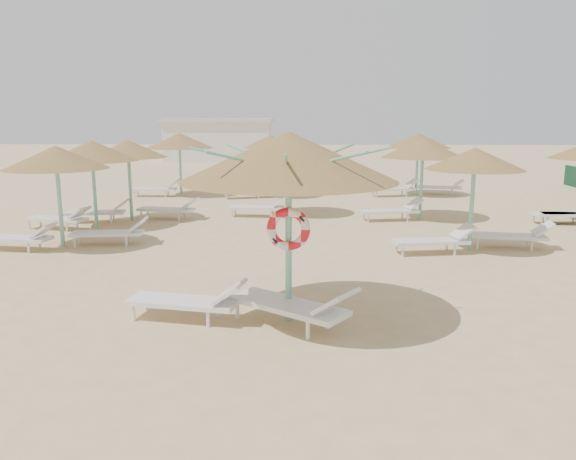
{
  "coord_description": "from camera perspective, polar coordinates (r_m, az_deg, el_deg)",
  "views": [
    {
      "loc": [
        0.69,
        -9.1,
        3.44
      ],
      "look_at": [
        0.38,
        1.4,
        1.3
      ],
      "focal_mm": 35.0,
      "sensor_mm": 36.0,
      "label": 1
    }
  ],
  "objects": [
    {
      "name": "palapa_field",
      "position": [
        19.26,
        4.96,
        8.08
      ],
      "size": [
        20.61,
        13.28,
        2.73
      ],
      "color": "#70C3A6",
      "rests_on": "ground"
    },
    {
      "name": "lounger_main_a",
      "position": [
        9.79,
        -9.91,
        -7.06
      ],
      "size": [
        2.11,
        0.97,
        0.74
      ],
      "rotation": [
        0.0,
        0.0,
        -0.19
      ],
      "color": "white",
      "rests_on": "ground"
    },
    {
      "name": "lounger_main_b",
      "position": [
        9.3,
        0.73,
        -7.64
      ],
      "size": [
        2.22,
        1.86,
        0.82
      ],
      "rotation": [
        0.0,
        0.0,
        -0.62
      ],
      "color": "white",
      "rests_on": "ground"
    },
    {
      "name": "ground",
      "position": [
        9.76,
        -2.52,
        -9.15
      ],
      "size": [
        120.0,
        120.0,
        0.0
      ],
      "primitive_type": "plane",
      "color": "#D5AF82",
      "rests_on": "ground"
    },
    {
      "name": "main_palapa",
      "position": [
        9.15,
        0.06,
        7.41
      ],
      "size": [
        3.57,
        3.57,
        3.2
      ],
      "color": "#70C3A6",
      "rests_on": "ground"
    },
    {
      "name": "service_hut",
      "position": [
        44.64,
        -7.02,
        9.12
      ],
      "size": [
        8.4,
        4.4,
        3.25
      ],
      "color": "silver",
      "rests_on": "ground"
    }
  ]
}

